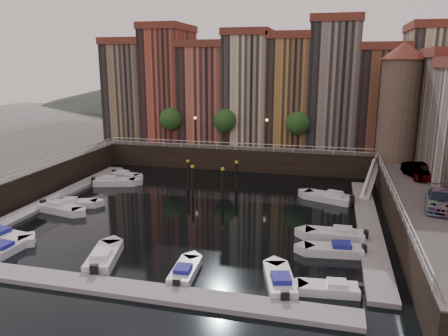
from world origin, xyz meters
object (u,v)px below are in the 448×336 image
(car_b, at_px, (417,171))
(car_c, at_px, (440,201))
(mooring_pilings, at_px, (210,179))
(car_a, at_px, (424,172))
(boat_left_0, at_px, (5,237))
(boat_left_1, at_px, (60,208))
(gangway, at_px, (371,177))
(boat_left_2, at_px, (75,204))
(corner_tower, at_px, (400,100))

(car_b, height_order, car_c, car_c)
(mooring_pilings, xyz_separation_m, car_a, (22.26, 0.35, 2.10))
(boat_left_0, relative_size, boat_left_1, 0.98)
(boat_left_1, height_order, car_c, car_c)
(boat_left_0, xyz_separation_m, boat_left_1, (0.16, 7.44, 0.01))
(boat_left_0, bearing_deg, car_c, 21.61)
(mooring_pilings, bearing_deg, boat_left_1, -142.19)
(gangway, distance_m, car_b, 6.02)
(boat_left_0, height_order, boat_left_1, boat_left_1)
(boat_left_1, height_order, car_b, car_b)
(boat_left_2, distance_m, car_b, 35.12)
(mooring_pilings, xyz_separation_m, car_c, (21.72, -9.43, 2.10))
(boat_left_0, xyz_separation_m, boat_left_2, (0.63, 9.25, -0.03))
(gangway, bearing_deg, boat_left_2, -157.08)
(car_b, bearing_deg, corner_tower, 82.44)
(car_c, bearing_deg, boat_left_2, -172.50)
(boat_left_1, bearing_deg, mooring_pilings, 49.54)
(boat_left_1, xyz_separation_m, car_b, (34.37, 10.37, 3.37))
(corner_tower, bearing_deg, mooring_pilings, -156.12)
(corner_tower, bearing_deg, gangway, -122.80)
(boat_left_0, bearing_deg, gangway, 44.47)
(corner_tower, xyz_separation_m, mooring_pilings, (-20.56, -9.10, -8.54))
(mooring_pilings, bearing_deg, gangway, 14.61)
(gangway, relative_size, boat_left_1, 1.65)
(corner_tower, xyz_separation_m, boat_left_1, (-33.23, -18.94, -9.81))
(boat_left_1, height_order, boat_left_2, boat_left_1)
(mooring_pilings, relative_size, car_c, 1.15)
(gangway, height_order, boat_left_2, gangway)
(boat_left_2, xyz_separation_m, car_a, (34.46, 8.36, 3.40))
(corner_tower, height_order, boat_left_1, corner_tower)
(boat_left_2, bearing_deg, car_b, -6.91)
(gangway, height_order, car_c, car_c)
(gangway, relative_size, car_c, 1.61)
(boat_left_2, bearing_deg, boat_left_0, -114.98)
(boat_left_0, xyz_separation_m, car_a, (35.09, 17.62, 3.38))
(boat_left_0, distance_m, boat_left_1, 7.44)
(gangway, distance_m, mooring_pilings, 18.26)
(car_a, xyz_separation_m, car_b, (-0.56, 0.19, -0.00))
(mooring_pilings, height_order, boat_left_2, mooring_pilings)
(gangway, bearing_deg, car_b, -45.21)
(car_b, distance_m, car_c, 9.96)
(car_a, relative_size, car_c, 0.85)
(car_a, distance_m, car_c, 9.79)
(mooring_pilings, distance_m, car_a, 22.37)
(mooring_pilings, bearing_deg, boat_left_0, -126.60)
(boat_left_0, height_order, car_b, car_b)
(car_c, bearing_deg, corner_tower, 103.46)
(boat_left_2, distance_m, car_c, 34.11)
(corner_tower, bearing_deg, car_b, -82.42)
(corner_tower, relative_size, mooring_pilings, 2.32)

